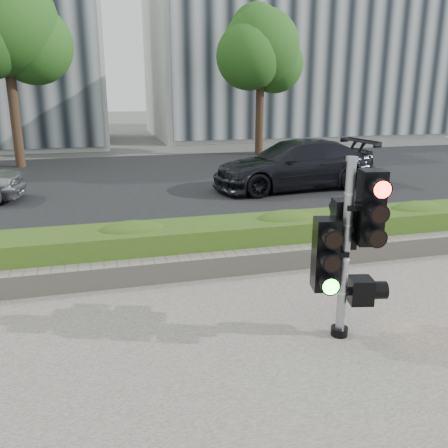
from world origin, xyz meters
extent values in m
plane|color=#51514C|center=(0.00, 0.00, 0.00)|extent=(120.00, 120.00, 0.00)
cube|color=black|center=(0.00, 10.00, 0.01)|extent=(60.00, 13.00, 0.02)
cube|color=gray|center=(0.00, 3.15, 0.06)|extent=(60.00, 0.25, 0.12)
cube|color=gray|center=(0.00, 1.90, 0.20)|extent=(12.00, 0.32, 0.34)
cube|color=olive|center=(0.00, 2.55, 0.37)|extent=(12.00, 1.00, 0.68)
cube|color=#B7B7B2|center=(11.00, 25.00, 6.00)|extent=(18.00, 10.00, 12.00)
cylinder|color=black|center=(-4.50, 14.50, 2.02)|extent=(0.36, 0.36, 4.03)
sphere|color=#254E16|center=(-4.50, 14.50, 5.18)|extent=(3.74, 3.74, 3.74)
sphere|color=#254E16|center=(-3.64, 14.86, 4.46)|extent=(2.88, 2.88, 2.88)
cylinder|color=black|center=(5.50, 15.50, 1.79)|extent=(0.36, 0.36, 3.58)
sphere|color=#254E16|center=(5.50, 15.50, 4.61)|extent=(3.33, 3.33, 3.33)
sphere|color=#254E16|center=(6.27, 15.82, 3.97)|extent=(2.56, 2.56, 2.56)
sphere|color=#254E16|center=(4.86, 15.12, 4.22)|extent=(2.82, 2.82, 2.82)
sphere|color=#254E16|center=(5.50, 16.14, 5.38)|extent=(2.30, 2.30, 2.30)
cylinder|color=black|center=(1.02, -0.38, 0.08)|extent=(0.21, 0.21, 0.10)
cylinder|color=gray|center=(1.02, -0.38, 1.09)|extent=(0.11, 0.11, 2.12)
cylinder|color=gray|center=(1.02, -0.38, 2.18)|extent=(0.13, 0.13, 0.05)
cube|color=#FF1107|center=(1.25, -0.46, 1.64)|extent=(0.32, 0.32, 0.85)
cube|color=#14E51E|center=(0.78, -0.35, 1.09)|extent=(0.32, 0.32, 0.85)
cube|color=black|center=(1.10, -0.15, 1.38)|extent=(0.32, 0.32, 0.58)
cube|color=orange|center=(1.25, -0.40, 0.60)|extent=(0.32, 0.32, 0.31)
imported|color=black|center=(3.99, 7.99, 0.74)|extent=(5.11, 2.47, 1.43)
camera|label=1|loc=(-1.68, -5.01, 2.92)|focal=38.00mm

